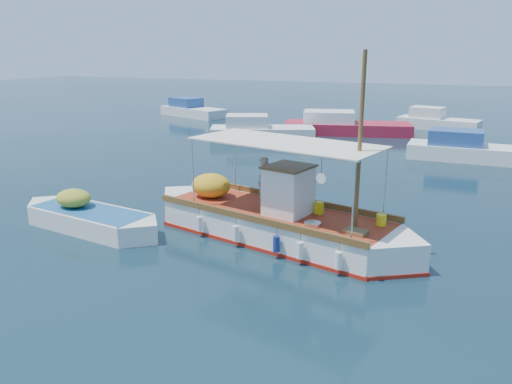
% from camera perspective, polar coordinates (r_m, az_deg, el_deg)
% --- Properties ---
extents(ground, '(160.00, 160.00, 0.00)m').
position_cam_1_polar(ground, '(15.47, 1.44, -5.74)').
color(ground, black).
rests_on(ground, ground).
extents(fishing_caique, '(9.40, 4.32, 5.92)m').
position_cam_1_polar(fishing_caique, '(15.72, 2.00, -3.37)').
color(fishing_caique, white).
rests_on(fishing_caique, ground).
extents(dinghy, '(5.77, 2.31, 1.43)m').
position_cam_1_polar(dinghy, '(17.43, -18.52, -3.02)').
color(dinghy, white).
rests_on(dinghy, ground).
extents(bg_boat_nw, '(7.21, 4.74, 1.80)m').
position_cam_1_polar(bg_boat_nw, '(33.44, 0.35, 6.91)').
color(bg_boat_nw, silver).
rests_on(bg_boat_nw, ground).
extents(bg_boat_n, '(9.15, 4.71, 1.80)m').
position_cam_1_polar(bg_boat_n, '(36.09, 9.94, 7.34)').
color(bg_boat_n, '#A41B2F').
rests_on(bg_boat_n, ground).
extents(bg_boat_ne, '(6.88, 2.37, 1.80)m').
position_cam_1_polar(bg_boat_ne, '(29.21, 23.30, 4.31)').
color(bg_boat_ne, silver).
rests_on(bg_boat_ne, ground).
extents(bg_boat_far_w, '(7.05, 4.63, 1.80)m').
position_cam_1_polar(bg_boat_far_w, '(45.69, -7.35, 9.20)').
color(bg_boat_far_w, silver).
rests_on(bg_boat_far_w, ground).
extents(bg_boat_far_n, '(6.12, 3.26, 1.80)m').
position_cam_1_polar(bg_boat_far_n, '(40.21, 19.85, 7.50)').
color(bg_boat_far_n, silver).
rests_on(bg_boat_far_n, ground).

